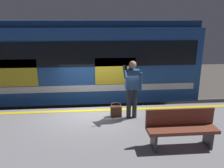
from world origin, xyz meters
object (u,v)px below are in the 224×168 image
Objects in this scene: passenger at (132,85)px; bench at (181,127)px; train_carriage at (70,58)px; handbag at (116,111)px.

bench is (-0.88, 1.71, -0.56)m from passenger.
train_carriage reaches higher than passenger.
bench is at bearing 126.52° from handbag.
train_carriage is 3.88m from passenger.
handbag is at bearing 117.33° from train_carriage.
train_carriage reaches higher than handbag.
passenger reaches higher than handbag.
passenger is 2.00m from bench.
passenger is at bearing 122.75° from train_carriage.
passenger is 1.07× the size of bench.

